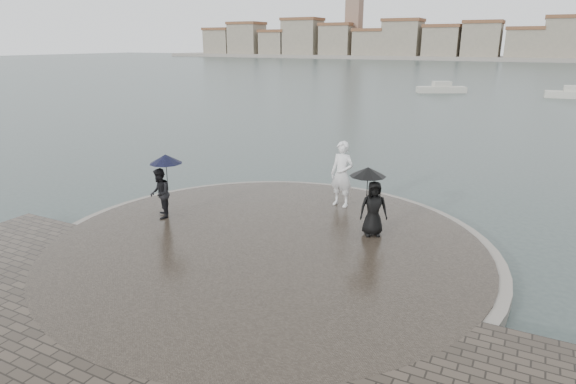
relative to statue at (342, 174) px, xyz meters
The scene contains 8 objects.
ground 7.54m from the statue, 95.40° to the right, with size 400.00×400.00×0.00m, color #2B3835.
kerb_ring 4.13m from the statue, 100.22° to the right, with size 12.50×12.50×0.32m, color gray.
quay_tip 4.13m from the statue, 100.22° to the right, with size 11.90×11.90×0.36m, color #2D261E.
statue is the anchor object (origin of this frame).
visitor_left 5.82m from the statue, 141.21° to the right, with size 1.23×1.09×2.04m.
visitor_right 2.58m from the statue, 49.96° to the right, with size 1.23×1.04×1.95m.
far_skyline 153.56m from the statue, 92.61° to the left, with size 260.00×20.00×37.00m.
boats 42.15m from the statue, 80.30° to the left, with size 26.62×13.07×1.50m.
Camera 1 is at (6.16, -7.15, 5.66)m, focal length 30.00 mm.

